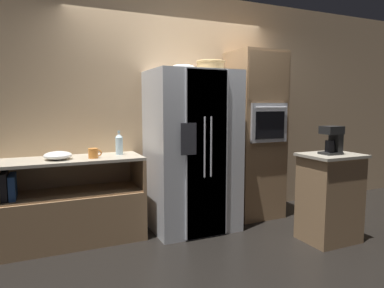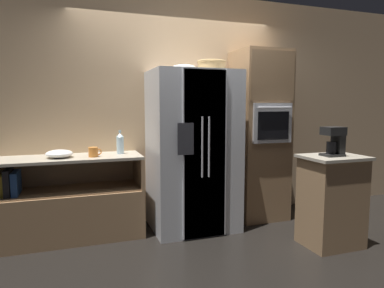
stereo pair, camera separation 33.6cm
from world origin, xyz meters
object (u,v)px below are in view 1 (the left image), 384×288
at_px(mug, 94,153).
at_px(coffee_maker, 333,139).
at_px(refrigerator, 192,151).
at_px(bottle_tall, 119,144).
at_px(fruit_bowl, 183,68).
at_px(wicker_basket, 211,65).
at_px(mixing_bowl, 58,155).
at_px(wall_oven, 254,135).

xyz_separation_m(mug, coffee_maker, (2.27, -0.99, 0.15)).
relative_size(refrigerator, bottle_tall, 6.86).
xyz_separation_m(refrigerator, mug, (-1.11, 0.02, 0.03)).
bearing_deg(fruit_bowl, refrigerator, -30.06).
relative_size(wicker_basket, coffee_maker, 1.11).
height_order(wicker_basket, mug, wicker_basket).
xyz_separation_m(wicker_basket, mug, (-1.31, 0.09, -0.94)).
bearing_deg(refrigerator, fruit_bowl, 149.94).
height_order(refrigerator, coffee_maker, refrigerator).
height_order(refrigerator, fruit_bowl, fruit_bowl).
relative_size(fruit_bowl, mug, 1.99).
bearing_deg(mug, mixing_bowl, 171.11).
bearing_deg(bottle_tall, wicker_basket, -13.15).
bearing_deg(mug, wicker_basket, -3.79).
distance_m(wall_oven, mug, 2.04).
bearing_deg(fruit_bowl, bottle_tall, 170.89).
bearing_deg(coffee_maker, mug, 156.42).
xyz_separation_m(fruit_bowl, bottle_tall, (-0.72, 0.12, -0.85)).
relative_size(fruit_bowl, mixing_bowl, 1.00).
relative_size(wicker_basket, mug, 2.37).
bearing_deg(wall_oven, mixing_bowl, -179.41).
bearing_deg(wicker_basket, refrigerator, 160.98).
height_order(wicker_basket, fruit_bowl, wicker_basket).
relative_size(wicker_basket, fruit_bowl, 1.19).
distance_m(fruit_bowl, bottle_tall, 1.12).
xyz_separation_m(wicker_basket, bottle_tall, (-1.01, 0.24, -0.87)).
distance_m(mug, coffee_maker, 2.48).
bearing_deg(coffee_maker, mixing_bowl, 158.20).
relative_size(refrigerator, coffee_maker, 6.24).
relative_size(wall_oven, mixing_bowl, 7.72).
distance_m(bottle_tall, coffee_maker, 2.28).
distance_m(fruit_bowl, mixing_bowl, 1.64).
bearing_deg(wicker_basket, bottle_tall, 166.85).
distance_m(fruit_bowl, coffee_maker, 1.79).
bearing_deg(refrigerator, mug, 179.06).
distance_m(mug, mixing_bowl, 0.35).
relative_size(refrigerator, wall_oven, 0.87).
height_order(bottle_tall, coffee_maker, coffee_maker).
relative_size(wicker_basket, bottle_tall, 1.23).
bearing_deg(wall_oven, mug, -177.81).
xyz_separation_m(mixing_bowl, coffee_maker, (2.61, -1.04, 0.16)).
distance_m(wall_oven, coffee_maker, 1.09).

